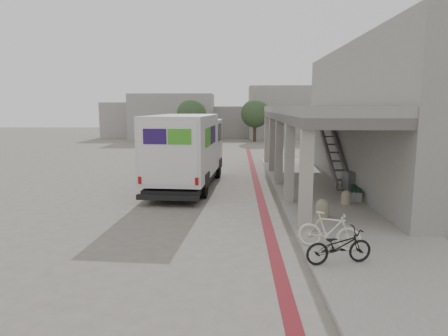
{
  "coord_description": "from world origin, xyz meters",
  "views": [
    {
      "loc": [
        -0.06,
        -15.76,
        4.02
      ],
      "look_at": [
        -0.56,
        -0.17,
        1.6
      ],
      "focal_mm": 32.0,
      "sensor_mm": 36.0,
      "label": 1
    }
  ],
  "objects_px": {
    "utility_cabinet": "(349,183)",
    "bicycle_black": "(339,246)",
    "bicycle_cream": "(329,231)",
    "bench": "(356,190)",
    "fedex_truck": "(187,149)"
  },
  "relations": [
    {
      "from": "bench",
      "to": "bicycle_cream",
      "type": "xyz_separation_m",
      "value": [
        -2.58,
        -6.28,
        0.17
      ]
    },
    {
      "from": "bench",
      "to": "fedex_truck",
      "type": "bearing_deg",
      "value": 176.28
    },
    {
      "from": "utility_cabinet",
      "to": "bicycle_black",
      "type": "height_order",
      "value": "utility_cabinet"
    },
    {
      "from": "bicycle_black",
      "to": "bicycle_cream",
      "type": "relative_size",
      "value": 1.01
    },
    {
      "from": "bench",
      "to": "bicycle_black",
      "type": "xyz_separation_m",
      "value": [
        -2.58,
        -7.34,
        0.11
      ]
    },
    {
      "from": "bicycle_black",
      "to": "bench",
      "type": "bearing_deg",
      "value": -32.11
    },
    {
      "from": "bench",
      "to": "utility_cabinet",
      "type": "relative_size",
      "value": 2.08
    },
    {
      "from": "bench",
      "to": "utility_cabinet",
      "type": "distance_m",
      "value": 0.82
    },
    {
      "from": "bench",
      "to": "bicycle_black",
      "type": "relative_size",
      "value": 1.2
    },
    {
      "from": "bicycle_black",
      "to": "bicycle_cream",
      "type": "bearing_deg",
      "value": -12.77
    },
    {
      "from": "utility_cabinet",
      "to": "bicycle_black",
      "type": "xyz_separation_m",
      "value": [
        -2.5,
        -8.15,
        -0.04
      ]
    },
    {
      "from": "bicycle_black",
      "to": "bicycle_cream",
      "type": "xyz_separation_m",
      "value": [
        0.0,
        1.07,
        0.06
      ]
    },
    {
      "from": "fedex_truck",
      "to": "bench",
      "type": "distance_m",
      "value": 8.18
    },
    {
      "from": "utility_cabinet",
      "to": "bicycle_black",
      "type": "distance_m",
      "value": 8.52
    },
    {
      "from": "fedex_truck",
      "to": "bicycle_cream",
      "type": "xyz_separation_m",
      "value": [
        5.02,
        -8.94,
        -1.29
      ]
    }
  ]
}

